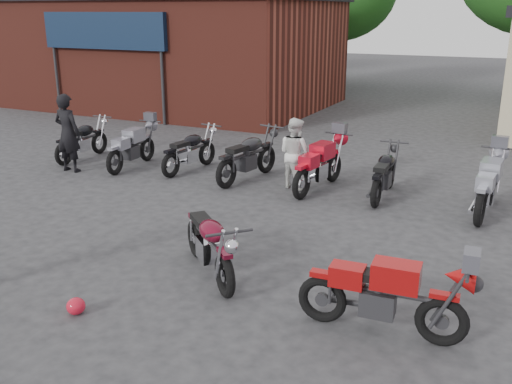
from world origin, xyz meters
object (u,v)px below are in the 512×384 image
at_px(person_dark, 68,133).
at_px(row_bike_5, 385,171).
at_px(person_light, 295,153).
at_px(row_bike_4, 319,163).
at_px(row_bike_6, 489,183).
at_px(row_bike_0, 82,138).
at_px(helmet, 76,306).
at_px(vintage_motorcycle, 210,240).
at_px(row_bike_1, 132,145).
at_px(row_bike_3, 248,154).
at_px(row_bike_2, 190,148).
at_px(sportbike, 385,291).

distance_m(person_dark, row_bike_5, 7.29).
distance_m(person_light, row_bike_4, 0.56).
distance_m(person_light, row_bike_6, 3.87).
relative_size(person_dark, person_light, 1.21).
bearing_deg(row_bike_0, person_light, -91.47).
bearing_deg(helmet, row_bike_6, 55.63).
height_order(person_dark, row_bike_0, person_dark).
height_order(vintage_motorcycle, row_bike_4, row_bike_4).
height_order(person_dark, row_bike_5, person_dark).
bearing_deg(vintage_motorcycle, row_bike_0, -172.57).
xyz_separation_m(vintage_motorcycle, person_dark, (-5.83, 3.42, 0.36)).
distance_m(helmet, row_bike_0, 8.16).
bearing_deg(vintage_motorcycle, row_bike_5, 116.59).
height_order(row_bike_0, row_bike_1, row_bike_1).
xyz_separation_m(person_dark, row_bike_5, (7.16, 1.28, -0.37)).
relative_size(vintage_motorcycle, row_bike_3, 0.93).
bearing_deg(person_dark, row_bike_0, -64.32).
bearing_deg(row_bike_1, row_bike_6, -92.76).
height_order(row_bike_1, row_bike_4, row_bike_4).
distance_m(person_light, row_bike_2, 2.74).
bearing_deg(row_bike_6, person_light, 94.55).
distance_m(person_light, row_bike_1, 4.17).
xyz_separation_m(row_bike_1, row_bike_5, (6.05, 0.36, -0.01)).
relative_size(vintage_motorcycle, helmet, 8.16).
distance_m(person_light, row_bike_0, 5.80).
height_order(vintage_motorcycle, row_bike_1, vintage_motorcycle).
distance_m(helmet, row_bike_4, 6.37).
relative_size(row_bike_1, row_bike_6, 0.92).
height_order(row_bike_0, row_bike_3, row_bike_3).
xyz_separation_m(person_light, row_bike_4, (0.53, 0.09, -0.16)).
xyz_separation_m(row_bike_2, row_bike_6, (6.59, -0.11, 0.06)).
height_order(sportbike, person_dark, person_dark).
height_order(helmet, row_bike_4, row_bike_4).
bearing_deg(row_bike_3, row_bike_1, 104.50).
bearing_deg(person_light, vintage_motorcycle, 118.08).
xyz_separation_m(person_dark, row_bike_6, (9.14, 1.16, -0.32)).
relative_size(row_bike_1, row_bike_2, 1.03).
bearing_deg(sportbike, row_bike_1, 142.94).
distance_m(row_bike_0, row_bike_6, 9.67).
bearing_deg(person_light, row_bike_6, -158.05).
xyz_separation_m(row_bike_2, row_bike_4, (3.26, -0.09, 0.05)).
relative_size(person_dark, row_bike_1, 0.96).
relative_size(helmet, row_bike_1, 0.12).
bearing_deg(row_bike_4, row_bike_1, 99.89).
xyz_separation_m(row_bike_1, row_bike_2, (1.43, 0.35, -0.01)).
distance_m(sportbike, row_bike_5, 5.30).
height_order(vintage_motorcycle, row_bike_6, row_bike_6).
bearing_deg(row_bike_4, row_bike_2, 95.16).
distance_m(vintage_motorcycle, row_bike_3, 4.92).
bearing_deg(helmet, row_bike_0, 131.37).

